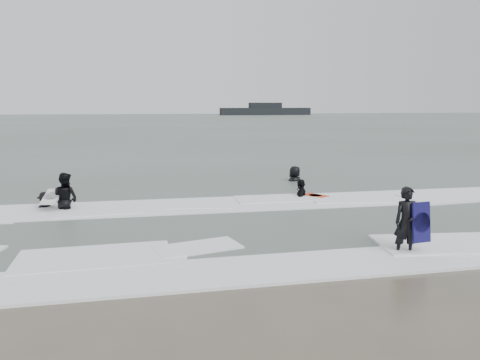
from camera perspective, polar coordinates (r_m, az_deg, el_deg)
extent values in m
plane|color=brown|center=(11.13, 4.98, -9.70)|extent=(320.00, 320.00, 0.00)
plane|color=#47544C|center=(90.23, -9.18, 6.89)|extent=(320.00, 320.00, 0.00)
imported|color=black|center=(12.08, 19.46, -8.68)|extent=(0.67, 0.49, 1.70)
imported|color=black|center=(17.07, -20.43, -3.55)|extent=(1.14, 1.07, 1.88)
imported|color=black|center=(17.54, -22.61, -3.34)|extent=(1.09, 0.98, 1.47)
imported|color=black|center=(18.30, 7.44, -2.20)|extent=(0.89, 1.20, 1.89)
imported|color=black|center=(22.04, 6.70, -0.23)|extent=(1.11, 1.02, 1.90)
cube|color=white|center=(10.58, 5.89, -10.55)|extent=(30.03, 2.32, 0.07)
cube|color=white|center=(16.76, -0.65, -3.02)|extent=(30.00, 2.60, 0.09)
cube|color=black|center=(153.52, 3.09, 8.35)|extent=(29.20, 5.22, 2.29)
cube|color=black|center=(153.50, 3.09, 9.09)|extent=(10.43, 3.13, 1.67)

